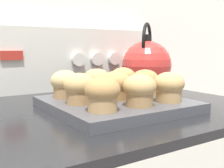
# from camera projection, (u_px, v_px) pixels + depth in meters

# --- Properties ---
(wall_back) EXTENTS (8.00, 0.05, 2.40)m
(wall_back) POSITION_uv_depth(u_px,v_px,m) (52.00, 0.00, 0.97)
(wall_back) COLOR white
(wall_back) RESTS_ON ground_plane
(control_panel) EXTENTS (0.72, 0.07, 0.21)m
(control_panel) POSITION_uv_depth(u_px,v_px,m) (60.00, 59.00, 0.95)
(control_panel) COLOR silver
(control_panel) RESTS_ON stove_range
(muffin_pan) EXTENTS (0.31, 0.31, 0.02)m
(muffin_pan) POSITION_uv_depth(u_px,v_px,m) (115.00, 104.00, 0.67)
(muffin_pan) COLOR #4C4C51
(muffin_pan) RESTS_ON stove_range
(muffin_r0_c0) EXTENTS (0.07, 0.07, 0.07)m
(muffin_r0_c0) POSITION_uv_depth(u_px,v_px,m) (102.00, 94.00, 0.54)
(muffin_r0_c0) COLOR tan
(muffin_r0_c0) RESTS_ON muffin_pan
(muffin_r0_c1) EXTENTS (0.07, 0.07, 0.07)m
(muffin_r0_c1) POSITION_uv_depth(u_px,v_px,m) (138.00, 90.00, 0.59)
(muffin_r0_c1) COLOR #A37A4C
(muffin_r0_c1) RESTS_ON muffin_pan
(muffin_r0_c2) EXTENTS (0.07, 0.07, 0.07)m
(muffin_r0_c2) POSITION_uv_depth(u_px,v_px,m) (169.00, 87.00, 0.64)
(muffin_r0_c2) COLOR tan
(muffin_r0_c2) RESTS_ON muffin_pan
(muffin_r1_c0) EXTENTS (0.07, 0.07, 0.07)m
(muffin_r1_c0) POSITION_uv_depth(u_px,v_px,m) (80.00, 88.00, 0.62)
(muffin_r1_c0) COLOR #A37A4C
(muffin_r1_c0) RESTS_ON muffin_pan
(muffin_r1_c1) EXTENTS (0.07, 0.07, 0.07)m
(muffin_r1_c1) POSITION_uv_depth(u_px,v_px,m) (116.00, 85.00, 0.67)
(muffin_r1_c1) COLOR olive
(muffin_r1_c1) RESTS_ON muffin_pan
(muffin_r1_c2) EXTENTS (0.07, 0.07, 0.07)m
(muffin_r1_c2) POSITION_uv_depth(u_px,v_px,m) (145.00, 83.00, 0.71)
(muffin_r1_c2) COLOR tan
(muffin_r1_c2) RESTS_ON muffin_pan
(muffin_r2_c0) EXTENTS (0.07, 0.07, 0.07)m
(muffin_r2_c0) POSITION_uv_depth(u_px,v_px,m) (65.00, 84.00, 0.69)
(muffin_r2_c0) COLOR #A37A4C
(muffin_r2_c0) RESTS_ON muffin_pan
(muffin_r2_c1) EXTENTS (0.07, 0.07, 0.07)m
(muffin_r2_c1) POSITION_uv_depth(u_px,v_px,m) (96.00, 81.00, 0.74)
(muffin_r2_c1) COLOR tan
(muffin_r2_c1) RESTS_ON muffin_pan
(muffin_r2_c2) EXTENTS (0.07, 0.07, 0.07)m
(muffin_r2_c2) POSITION_uv_depth(u_px,v_px,m) (123.00, 79.00, 0.79)
(muffin_r2_c2) COLOR tan
(muffin_r2_c2) RESTS_ON muffin_pan
(tea_kettle) EXTENTS (0.19, 0.17, 0.23)m
(tea_kettle) POSITION_uv_depth(u_px,v_px,m) (147.00, 64.00, 0.96)
(tea_kettle) COLOR red
(tea_kettle) RESTS_ON stove_range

